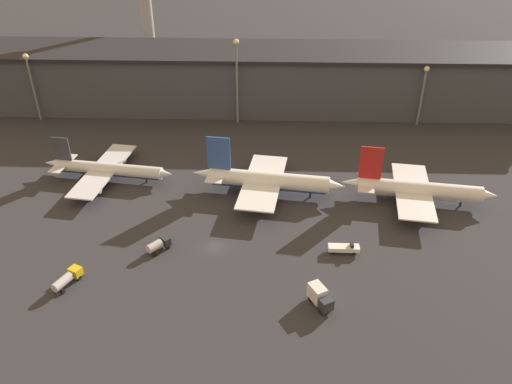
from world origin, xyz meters
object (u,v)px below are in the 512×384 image
control_tower (145,1)px  service_vehicle_3 (67,279)px  airplane_0 (107,169)px  service_vehicle_0 (158,245)px  airplane_2 (417,190)px  airplane_1 (267,181)px  service_vehicle_1 (320,296)px  service_vehicle_2 (344,248)px

control_tower → service_vehicle_3: bearing=-86.1°
airplane_0 → service_vehicle_0: (19.82, -30.09, -1.42)m
airplane_2 → service_vehicle_0: (-60.62, -21.28, -2.04)m
airplane_1 → service_vehicle_0: 33.55m
service_vehicle_0 → airplane_2: bearing=-28.8°
service_vehicle_1 → service_vehicle_2: (6.55, 15.88, -0.92)m
airplane_0 → airplane_2: 80.92m
service_vehicle_3 → control_tower: (-8.56, 124.19, 27.98)m
airplane_1 → airplane_2: bearing=3.5°
service_vehicle_1 → airplane_0: bearing=-159.4°
service_vehicle_1 → service_vehicle_0: bearing=-143.6°
service_vehicle_3 → airplane_0: bearing=30.1°
airplane_0 → service_vehicle_3: bearing=-77.0°
airplane_2 → control_tower: size_ratio=0.74×
airplane_2 → service_vehicle_0: size_ratio=6.98×
service_vehicle_2 → service_vehicle_0: bearing=-178.8°
service_vehicle_1 → airplane_1: bearing=165.8°
airplane_1 → service_vehicle_1: 40.79m
airplane_0 → airplane_2: (80.44, -8.81, 0.62)m
airplane_0 → service_vehicle_0: airplane_0 is taller
airplane_2 → service_vehicle_1: 45.39m
airplane_0 → airplane_2: bearing=1.5°
service_vehicle_0 → airplane_0: bearing=75.2°
service_vehicle_2 → airplane_1: bearing=126.4°
service_vehicle_0 → control_tower: control_tower is taller
airplane_1 → service_vehicle_2: 29.17m
airplane_1 → service_vehicle_1: airplane_1 is taller
airplane_0 → service_vehicle_0: size_ratio=6.69×
airplane_1 → service_vehicle_1: bearing=-67.3°
airplane_1 → airplane_2: airplane_1 is taller
airplane_2 → service_vehicle_3: size_ratio=5.42×
airplane_0 → service_vehicle_3: size_ratio=5.19×
service_vehicle_3 → control_tower: size_ratio=0.14×
service_vehicle_0 → control_tower: 118.74m
control_tower → airplane_2: bearing=-47.0°
service_vehicle_3 → service_vehicle_2: bearing=-53.1°
service_vehicle_1 → service_vehicle_2: size_ratio=0.92×
airplane_1 → service_vehicle_3: size_ratio=5.64×
control_tower → service_vehicle_0: bearing=-77.7°
service_vehicle_3 → control_tower: bearing=28.8°
airplane_2 → control_tower: 127.68m
airplane_0 → service_vehicle_1: airplane_0 is taller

